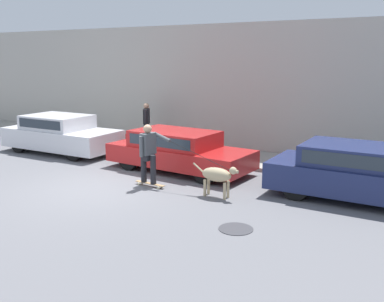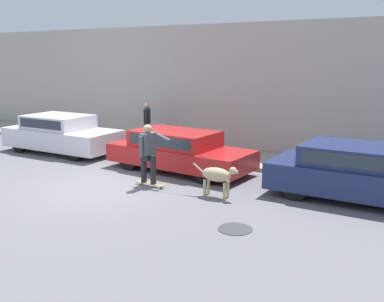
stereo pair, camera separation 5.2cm
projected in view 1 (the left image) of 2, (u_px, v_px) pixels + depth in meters
name	position (u px, v px, depth m)	size (l,w,h in m)	color
ground_plane	(101.00, 188.00, 11.57)	(36.00, 36.00, 0.00)	slate
back_wall	(216.00, 87.00, 16.18)	(32.00, 0.30, 4.44)	#ADA89E
sidewalk_curb	(197.00, 152.00, 15.54)	(30.00, 2.28, 0.11)	gray
parked_car_0	(61.00, 134.00, 15.71)	(4.27, 1.94, 1.31)	black
parked_car_1	(178.00, 151.00, 13.16)	(4.40, 1.86, 1.19)	black
parked_car_2	(360.00, 173.00, 10.50)	(4.28, 1.94, 1.30)	black
dog	(217.00, 175.00, 10.69)	(1.22, 0.35, 0.80)	tan
skateboarder	(148.00, 152.00, 11.52)	(2.79, 0.62, 1.63)	beige
pedestrian_with_bag	(146.00, 122.00, 16.60)	(0.42, 0.62, 1.52)	#3D4760
manhole_cover	(236.00, 229.00, 8.79)	(0.68, 0.68, 0.01)	#38383D
fire_hydrant	(128.00, 143.00, 15.31)	(0.18, 0.18, 0.79)	red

